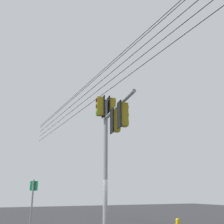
# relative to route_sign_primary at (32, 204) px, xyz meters

# --- Properties ---
(signal_mast_assembly) EXTENTS (1.03, 3.91, 6.40)m
(signal_mast_assembly) POSITION_rel_route_sign_primary_xyz_m (-2.89, 1.27, 3.07)
(signal_mast_assembly) COLOR gray
(signal_mast_assembly) RESTS_ON ground
(route_sign_primary) EXTENTS (0.29, 0.23, 2.46)m
(route_sign_primary) POSITION_rel_route_sign_primary_xyz_m (0.00, 0.00, 0.00)
(route_sign_primary) COLOR slate
(route_sign_primary) RESTS_ON ground
(overhead_wire_span) EXTENTS (2.12, 22.21, 2.15)m
(overhead_wire_span) POSITION_rel_route_sign_primary_xyz_m (-2.89, -0.49, 5.86)
(overhead_wire_span) COLOR black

